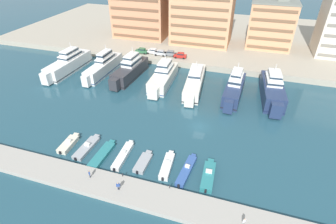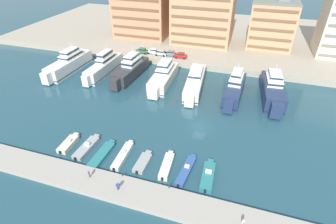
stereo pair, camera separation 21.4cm
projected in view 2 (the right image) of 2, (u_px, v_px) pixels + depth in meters
ground_plane at (199, 127)px, 58.54m from camera, size 400.00×400.00×0.00m
quay_promenade at (232, 36)px, 109.09m from camera, size 180.00×70.00×1.88m
pier_dock at (171, 203)px, 41.20m from camera, size 120.00×5.29×0.86m
yacht_white_far_left at (69, 64)px, 81.64m from camera, size 5.20×21.23×8.35m
yacht_white_left at (104, 66)px, 80.20m from camera, size 4.18×20.03×8.38m
yacht_charcoal_mid_left at (130, 70)px, 77.84m from camera, size 5.51×19.15×8.56m
yacht_ivory_center_left at (163, 76)px, 74.63m from camera, size 5.48×19.38×8.00m
yacht_ivory_center at (195, 81)px, 72.69m from camera, size 6.00×21.83×6.71m
yacht_navy_center_right at (235, 88)px, 68.33m from camera, size 4.81×18.42×8.63m
yacht_navy_mid_right at (273, 90)px, 67.20m from camera, size 6.27×19.69×8.65m
motorboat_cream_far_left at (69, 143)px, 52.98m from camera, size 2.23×6.25×1.36m
motorboat_grey_left at (87, 147)px, 52.25m from camera, size 2.30×7.89×1.23m
motorboat_teal_mid_left at (102, 154)px, 50.52m from camera, size 2.20×8.46×0.80m
motorboat_white_center_left at (123, 155)px, 50.23m from camera, size 1.85×8.43×1.21m
motorboat_grey_center at (143, 162)px, 48.73m from camera, size 2.10×6.12×0.82m
motorboat_white_center_right at (167, 166)px, 47.76m from camera, size 2.16×7.24×1.45m
motorboat_blue_mid_right at (186, 170)px, 46.95m from camera, size 2.27×8.46×1.29m
motorboat_teal_right at (208, 176)px, 45.79m from camera, size 2.33×7.71×1.55m
car_green_far_left at (142, 51)px, 90.02m from camera, size 4.11×1.94×1.80m
car_white_left at (153, 51)px, 89.65m from camera, size 4.14×2.00×1.80m
car_silver_mid_left at (161, 53)px, 88.35m from camera, size 4.11×1.93×1.80m
car_grey_center_left at (171, 53)px, 87.98m from camera, size 4.17×2.06×1.80m
car_red_center at (181, 55)px, 86.46m from camera, size 4.17×2.07×1.80m
apartment_block_far_left at (143, 4)px, 101.10m from camera, size 20.83×15.82×25.65m
apartment_block_left at (204, 8)px, 93.22m from camera, size 21.71×14.43×26.76m
apartment_block_mid_left at (272, 24)px, 92.24m from camera, size 15.23×13.62×17.76m
pedestrian_near_edge at (243, 222)px, 36.89m from camera, size 0.45×0.51×1.63m
pedestrian_mid_deck at (89, 173)px, 44.54m from camera, size 0.47×0.45×1.58m
pedestrian_far_side at (118, 185)px, 42.31m from camera, size 0.56×0.42×1.63m
bollard_west at (122, 175)px, 45.10m from camera, size 0.20×0.20×0.61m
bollard_west_mid at (169, 186)px, 42.94m from camera, size 0.20×0.20×0.61m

